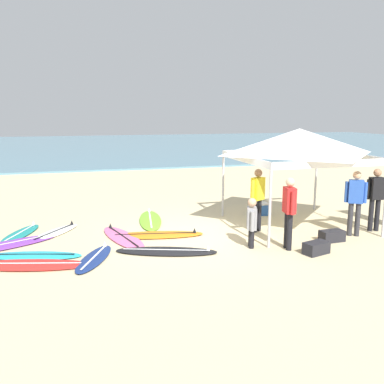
{
  "coord_description": "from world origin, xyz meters",
  "views": [
    {
      "loc": [
        -3.24,
        -10.14,
        3.17
      ],
      "look_at": [
        -0.16,
        0.85,
        1.0
      ],
      "focal_mm": 39.04,
      "sensor_mm": 36.0,
      "label": 1
    }
  ],
  "objects_px": {
    "surfboard_pink": "(123,237)",
    "surfboard_cyan": "(33,256)",
    "surfboard_black": "(167,251)",
    "gear_bag_by_pole": "(332,236)",
    "surfboard_lime": "(150,220)",
    "canopy_tent": "(299,142)",
    "surfboard_orange": "(156,235)",
    "surfboard_white": "(55,232)",
    "person_red": "(289,208)",
    "surfboard_red": "(29,265)",
    "person_yellow": "(258,196)",
    "surfboard_teal": "(21,233)",
    "surfboard_purple": "(6,245)",
    "person_blue": "(355,199)",
    "person_grey": "(252,220)",
    "person_black": "(376,195)",
    "cooler_box": "(260,209)",
    "surfboard_navy": "(94,258)",
    "gear_bag_near_tent": "(316,248)"
  },
  "relations": [
    {
      "from": "surfboard_orange",
      "to": "person_grey",
      "type": "xyz_separation_m",
      "value": [
        2.03,
        -1.5,
        0.62
      ]
    },
    {
      "from": "surfboard_orange",
      "to": "cooler_box",
      "type": "distance_m",
      "value": 3.84
    },
    {
      "from": "surfboard_purple",
      "to": "surfboard_black",
      "type": "relative_size",
      "value": 1.05
    },
    {
      "from": "person_blue",
      "to": "gear_bag_by_pole",
      "type": "relative_size",
      "value": 2.85
    },
    {
      "from": "surfboard_orange",
      "to": "gear_bag_by_pole",
      "type": "xyz_separation_m",
      "value": [
        4.16,
        -1.63,
        0.1
      ]
    },
    {
      "from": "surfboard_teal",
      "to": "person_grey",
      "type": "height_order",
      "value": "person_grey"
    },
    {
      "from": "person_blue",
      "to": "gear_bag_by_pole",
      "type": "distance_m",
      "value": 1.21
    },
    {
      "from": "person_blue",
      "to": "surfboard_cyan",
      "type": "bearing_deg",
      "value": 176.43
    },
    {
      "from": "surfboard_red",
      "to": "gear_bag_by_pole",
      "type": "distance_m",
      "value": 7.16
    },
    {
      "from": "person_yellow",
      "to": "surfboard_cyan",
      "type": "bearing_deg",
      "value": -174.3
    },
    {
      "from": "surfboard_white",
      "to": "surfboard_orange",
      "type": "height_order",
      "value": "same"
    },
    {
      "from": "surfboard_purple",
      "to": "surfboard_cyan",
      "type": "relative_size",
      "value": 1.15
    },
    {
      "from": "person_black",
      "to": "gear_bag_near_tent",
      "type": "height_order",
      "value": "person_black"
    },
    {
      "from": "gear_bag_by_pole",
      "to": "surfboard_black",
      "type": "bearing_deg",
      "value": 176.31
    },
    {
      "from": "surfboard_pink",
      "to": "gear_bag_by_pole",
      "type": "height_order",
      "value": "gear_bag_by_pole"
    },
    {
      "from": "surfboard_red",
      "to": "surfboard_navy",
      "type": "relative_size",
      "value": 1.43
    },
    {
      "from": "surfboard_black",
      "to": "surfboard_lime",
      "type": "height_order",
      "value": "same"
    },
    {
      "from": "surfboard_teal",
      "to": "surfboard_cyan",
      "type": "xyz_separation_m",
      "value": [
        0.48,
        -1.94,
        -0.0
      ]
    },
    {
      "from": "gear_bag_by_pole",
      "to": "surfboard_lime",
      "type": "bearing_deg",
      "value": 141.76
    },
    {
      "from": "surfboard_white",
      "to": "person_blue",
      "type": "bearing_deg",
      "value": -16.89
    },
    {
      "from": "surfboard_purple",
      "to": "surfboard_red",
      "type": "distance_m",
      "value": 1.7
    },
    {
      "from": "surfboard_pink",
      "to": "person_black",
      "type": "distance_m",
      "value": 6.82
    },
    {
      "from": "surfboard_red",
      "to": "person_black",
      "type": "relative_size",
      "value": 1.57
    },
    {
      "from": "surfboard_pink",
      "to": "surfboard_lime",
      "type": "bearing_deg",
      "value": 57.63
    },
    {
      "from": "surfboard_black",
      "to": "person_black",
      "type": "relative_size",
      "value": 1.42
    },
    {
      "from": "surfboard_cyan",
      "to": "person_red",
      "type": "height_order",
      "value": "person_red"
    },
    {
      "from": "surfboard_pink",
      "to": "surfboard_cyan",
      "type": "xyz_separation_m",
      "value": [
        -2.09,
        -0.86,
        0.0
      ]
    },
    {
      "from": "surfboard_purple",
      "to": "person_yellow",
      "type": "height_order",
      "value": "person_yellow"
    },
    {
      "from": "canopy_tent",
      "to": "surfboard_white",
      "type": "relative_size",
      "value": 1.87
    },
    {
      "from": "surfboard_pink",
      "to": "gear_bag_near_tent",
      "type": "distance_m",
      "value": 4.75
    },
    {
      "from": "person_yellow",
      "to": "surfboard_black",
      "type": "bearing_deg",
      "value": -158.68
    },
    {
      "from": "canopy_tent",
      "to": "surfboard_teal",
      "type": "distance_m",
      "value": 7.91
    },
    {
      "from": "person_yellow",
      "to": "surfboard_orange",
      "type": "bearing_deg",
      "value": 173.9
    },
    {
      "from": "person_yellow",
      "to": "cooler_box",
      "type": "bearing_deg",
      "value": 62.9
    },
    {
      "from": "surfboard_red",
      "to": "person_yellow",
      "type": "distance_m",
      "value": 5.91
    },
    {
      "from": "surfboard_red",
      "to": "surfboard_pink",
      "type": "bearing_deg",
      "value": 34.01
    },
    {
      "from": "surfboard_black",
      "to": "surfboard_cyan",
      "type": "bearing_deg",
      "value": 170.33
    },
    {
      "from": "canopy_tent",
      "to": "surfboard_lime",
      "type": "relative_size",
      "value": 1.38
    },
    {
      "from": "surfboard_orange",
      "to": "surfboard_navy",
      "type": "bearing_deg",
      "value": -139.62
    },
    {
      "from": "surfboard_teal",
      "to": "surfboard_purple",
      "type": "bearing_deg",
      "value": -103.26
    },
    {
      "from": "surfboard_black",
      "to": "surfboard_white",
      "type": "height_order",
      "value": "same"
    },
    {
      "from": "surfboard_purple",
      "to": "surfboard_teal",
      "type": "height_order",
      "value": "same"
    },
    {
      "from": "person_blue",
      "to": "person_yellow",
      "type": "xyz_separation_m",
      "value": [
        -2.26,
        1.06,
        0.0
      ]
    },
    {
      "from": "gear_bag_by_pole",
      "to": "surfboard_cyan",
      "type": "bearing_deg",
      "value": 173.82
    },
    {
      "from": "surfboard_pink",
      "to": "surfboard_orange",
      "type": "bearing_deg",
      "value": -0.27
    },
    {
      "from": "surfboard_white",
      "to": "gear_bag_by_pole",
      "type": "bearing_deg",
      "value": -20.88
    },
    {
      "from": "canopy_tent",
      "to": "surfboard_orange",
      "type": "height_order",
      "value": "canopy_tent"
    },
    {
      "from": "surfboard_lime",
      "to": "person_blue",
      "type": "height_order",
      "value": "person_blue"
    },
    {
      "from": "person_blue",
      "to": "gear_bag_near_tent",
      "type": "distance_m",
      "value": 2.17
    },
    {
      "from": "surfboard_teal",
      "to": "person_grey",
      "type": "relative_size",
      "value": 1.57
    }
  ]
}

